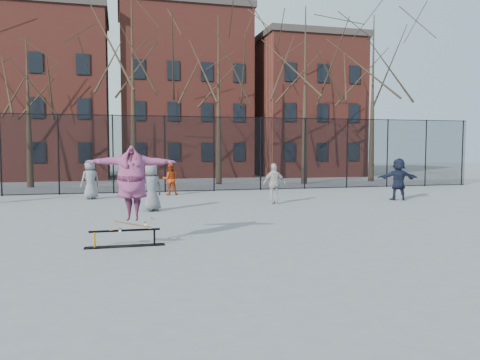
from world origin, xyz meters
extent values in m
plane|color=slate|center=(0.00, 0.00, 0.00)|extent=(100.00, 100.00, 0.00)
cube|color=black|center=(-3.58, -0.26, 0.01)|extent=(1.86, 0.28, 0.01)
cylinder|color=orange|center=(-4.27, -0.26, 0.19)|extent=(0.05, 0.05, 0.38)
cylinder|color=black|center=(-2.89, -0.26, 0.19)|extent=(0.05, 0.05, 0.38)
cylinder|color=black|center=(-3.58, -0.26, 0.38)|extent=(1.64, 0.05, 0.05)
imported|color=#533990|center=(-3.40, -0.26, 1.41)|extent=(2.25, 0.99, 1.77)
imported|color=slate|center=(-4.98, 10.55, 0.89)|extent=(1.04, 0.92, 1.78)
imported|color=#A8320E|center=(-1.28, 11.56, 0.78)|extent=(0.77, 0.61, 1.55)
imported|color=#BBB4AD|center=(2.51, 6.79, 0.84)|extent=(1.02, 0.48, 1.68)
imported|color=#191D32|center=(8.32, 6.79, 0.93)|extent=(1.82, 1.02, 1.87)
imported|color=slate|center=(-2.56, 5.79, 0.88)|extent=(1.02, 0.88, 1.77)
cylinder|color=black|center=(-9.20, 13.00, 2.00)|extent=(0.07, 0.07, 4.00)
cylinder|color=black|center=(-6.60, 13.00, 2.00)|extent=(0.07, 0.07, 4.00)
cylinder|color=black|center=(-4.00, 13.00, 2.00)|extent=(0.07, 0.07, 4.00)
cylinder|color=black|center=(-1.40, 13.00, 2.00)|extent=(0.07, 0.07, 4.00)
cylinder|color=black|center=(1.20, 13.00, 2.00)|extent=(0.07, 0.07, 4.00)
cylinder|color=black|center=(3.80, 13.00, 2.00)|extent=(0.07, 0.07, 4.00)
cylinder|color=black|center=(6.40, 13.00, 2.00)|extent=(0.07, 0.07, 4.00)
cylinder|color=black|center=(9.00, 13.00, 2.00)|extent=(0.07, 0.07, 4.00)
cylinder|color=black|center=(11.60, 13.00, 2.00)|extent=(0.07, 0.07, 4.00)
cylinder|color=black|center=(14.20, 13.00, 2.00)|extent=(0.07, 0.07, 4.00)
cylinder|color=black|center=(16.80, 13.00, 2.00)|extent=(0.07, 0.07, 4.00)
cube|color=black|center=(0.00, 13.00, 2.00)|extent=(34.00, 0.01, 4.00)
cylinder|color=black|center=(0.00, 13.00, 3.96)|extent=(34.00, 0.04, 0.04)
cone|color=black|center=(-8.50, 17.80, 2.31)|extent=(0.40, 0.40, 4.62)
cone|color=black|center=(-3.00, 16.50, 2.31)|extent=(0.40, 0.40, 4.62)
cone|color=black|center=(2.50, 17.80, 2.31)|extent=(0.40, 0.40, 4.62)
cone|color=black|center=(8.00, 16.50, 2.31)|extent=(0.40, 0.40, 4.62)
cone|color=black|center=(13.50, 17.80, 2.31)|extent=(0.40, 0.40, 4.62)
cube|color=maroon|center=(-9.00, 26.00, 6.00)|extent=(9.00, 7.00, 12.00)
cube|color=maroon|center=(1.50, 26.00, 6.50)|extent=(10.00, 7.00, 13.00)
cube|color=maroon|center=(11.50, 26.00, 5.50)|extent=(8.00, 7.00, 11.00)
camera|label=1|loc=(-3.66, -11.52, 2.34)|focal=35.00mm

